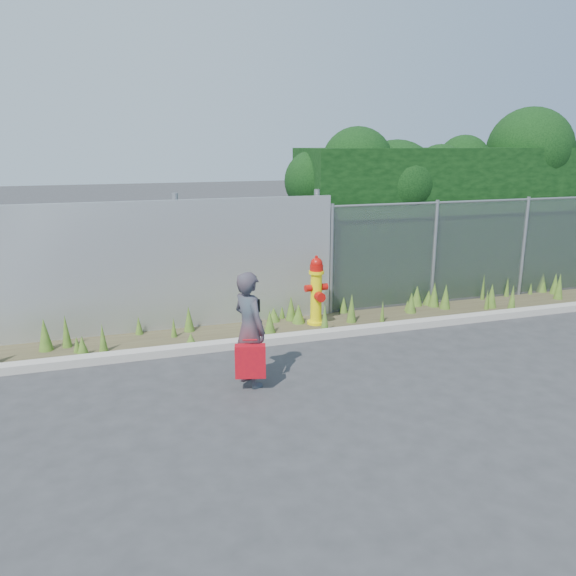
# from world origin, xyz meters

# --- Properties ---
(ground) EXTENTS (80.00, 80.00, 0.00)m
(ground) POSITION_xyz_m (0.00, 0.00, 0.00)
(ground) COLOR #313234
(ground) RESTS_ON ground
(curb) EXTENTS (16.00, 0.22, 0.12)m
(curb) POSITION_xyz_m (0.00, 1.80, 0.06)
(curb) COLOR #A7A197
(curb) RESTS_ON ground
(weed_strip) EXTENTS (16.00, 1.34, 0.54)m
(weed_strip) POSITION_xyz_m (-0.04, 2.52, 0.16)
(weed_strip) COLOR #423B26
(weed_strip) RESTS_ON ground
(corrugated_fence) EXTENTS (8.50, 0.21, 2.30)m
(corrugated_fence) POSITION_xyz_m (-3.25, 3.01, 1.10)
(corrugated_fence) COLOR #AFB3B7
(corrugated_fence) RESTS_ON ground
(chainlink_fence) EXTENTS (6.50, 0.07, 2.05)m
(chainlink_fence) POSITION_xyz_m (4.25, 3.00, 1.03)
(chainlink_fence) COLOR gray
(chainlink_fence) RESTS_ON ground
(hedge) EXTENTS (7.67, 1.93, 3.86)m
(hedge) POSITION_xyz_m (4.51, 4.02, 1.94)
(hedge) COLOR black
(hedge) RESTS_ON ground
(fire_hydrant) EXTENTS (0.41, 0.37, 1.23)m
(fire_hydrant) POSITION_xyz_m (0.56, 2.47, 0.60)
(fire_hydrant) COLOR yellow
(fire_hydrant) RESTS_ON ground
(woman) EXTENTS (0.54, 0.65, 1.52)m
(woman) POSITION_xyz_m (-1.15, 0.41, 0.76)
(woman) COLOR #0F5361
(woman) RESTS_ON ground
(red_tote_bag) EXTENTS (0.39, 0.14, 0.51)m
(red_tote_bag) POSITION_xyz_m (-1.20, 0.19, 0.41)
(red_tote_bag) COLOR #A20917
(black_shoulder_bag) EXTENTS (0.23, 0.10, 0.17)m
(black_shoulder_bag) POSITION_xyz_m (-1.08, 0.58, 1.01)
(black_shoulder_bag) COLOR black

